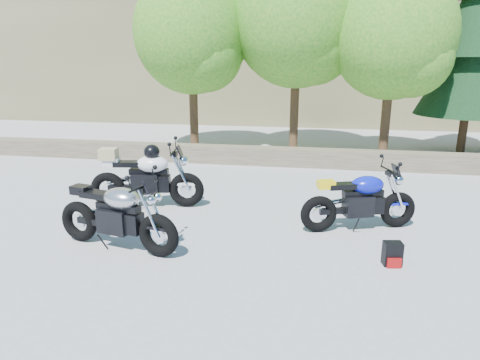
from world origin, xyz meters
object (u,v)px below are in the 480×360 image
object	(u,v)px
blue_bike	(360,201)
backpack	(392,254)
silver_bike	(117,216)
white_bike	(146,177)

from	to	relation	value
blue_bike	backpack	distance (m)	1.45
blue_bike	backpack	xyz separation A→B (m)	(0.37, -1.36, -0.35)
silver_bike	white_bike	bearing A→B (deg)	112.27
blue_bike	white_bike	bearing A→B (deg)	153.81
silver_bike	backpack	bearing A→B (deg)	14.69
blue_bike	backpack	world-z (taller)	blue_bike
white_bike	blue_bike	world-z (taller)	white_bike
white_bike	silver_bike	bearing A→B (deg)	-89.26
blue_bike	backpack	bearing A→B (deg)	-94.12
white_bike	blue_bike	xyz separation A→B (m)	(4.19, -0.51, -0.12)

